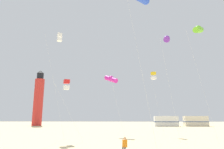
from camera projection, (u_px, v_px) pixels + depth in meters
kite_flyer_standing at (125, 144)px, 14.77m from camera, size 0.40×0.54×1.16m
kite_tube_violet at (167, 39)px, 24.52m from camera, size 1.65×2.59×12.74m
kite_box_white at (60, 38)px, 27.70m from camera, size 3.27×2.19×14.12m
kite_box_gold at (153, 76)px, 30.51m from camera, size 1.71×1.49×9.42m
kite_tube_lime at (198, 30)px, 23.40m from camera, size 2.58×2.77×13.46m
kite_box_scarlet at (67, 85)px, 22.77m from camera, size 3.10×2.72×6.84m
kite_tube_magenta at (111, 79)px, 29.99m from camera, size 3.05×3.04×8.95m
lighthouse_distant at (38, 99)px, 59.88m from camera, size 2.80×2.80×16.80m
rv_van_white at (166, 121)px, 54.63m from camera, size 6.47×2.42×2.80m
rv_van_cream at (196, 121)px, 55.08m from camera, size 6.45×2.36×2.80m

